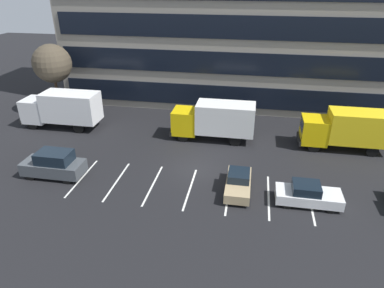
% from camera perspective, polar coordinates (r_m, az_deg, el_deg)
% --- Properties ---
extents(ground_plane, '(120.00, 120.00, 0.00)m').
position_cam_1_polar(ground_plane, '(27.75, 0.77, -4.08)').
color(ground_plane, black).
extents(office_building, '(35.85, 11.03, 21.60)m').
position_cam_1_polar(office_building, '(41.85, 5.26, 21.83)').
color(office_building, gray).
rests_on(office_building, ground_plane).
extents(lot_markings, '(16.94, 5.40, 0.01)m').
position_cam_1_polar(lot_markings, '(25.32, -0.33, -7.35)').
color(lot_markings, silver).
rests_on(lot_markings, ground_plane).
extents(box_truck_yellow, '(7.63, 2.53, 3.54)m').
position_cam_1_polar(box_truck_yellow, '(31.89, 3.77, 4.08)').
color(box_truck_yellow, yellow).
rests_on(box_truck_yellow, ground_plane).
extents(box_truck_yellow_all, '(7.61, 2.52, 3.53)m').
position_cam_1_polar(box_truck_yellow_all, '(32.84, 24.30, 2.37)').
color(box_truck_yellow_all, yellow).
rests_on(box_truck_yellow_all, ground_plane).
extents(box_truck_white, '(7.85, 2.60, 3.64)m').
position_cam_1_polar(box_truck_white, '(36.74, -20.60, 5.58)').
color(box_truck_white, white).
rests_on(box_truck_white, ground_plane).
extents(sedan_tan, '(1.71, 4.09, 1.47)m').
position_cam_1_polar(sedan_tan, '(24.96, 7.64, -6.29)').
color(sedan_tan, tan).
rests_on(sedan_tan, ground_plane).
extents(sedan_white, '(4.31, 1.81, 1.55)m').
position_cam_1_polar(sedan_white, '(24.68, 18.52, -7.89)').
color(sedan_white, white).
rests_on(sedan_white, ground_plane).
extents(suv_charcoal, '(4.62, 1.96, 2.09)m').
position_cam_1_polar(suv_charcoal, '(28.32, -21.79, -3.14)').
color(suv_charcoal, '#474C51').
rests_on(suv_charcoal, ground_plane).
extents(bare_tree, '(4.01, 4.01, 7.52)m').
position_cam_1_polar(bare_tree, '(40.02, -22.04, 12.17)').
color(bare_tree, '#473323').
rests_on(bare_tree, ground_plane).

